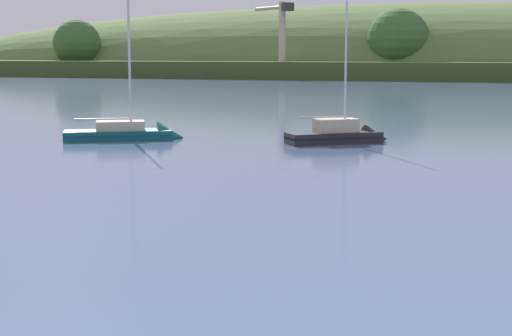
% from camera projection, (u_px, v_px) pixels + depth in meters
% --- Properties ---
extents(far_shoreline_hill, '(412.07, 125.19, 39.73)m').
position_uv_depth(far_shoreline_hill, '(409.00, 74.00, 218.07)').
color(far_shoreline_hill, '#3C4E24').
rests_on(far_shoreline_hill, ground).
extents(dockside_crane, '(11.57, 11.29, 18.26)m').
position_uv_depth(dockside_crane, '(281.00, 41.00, 187.35)').
color(dockside_crane, '#4C4C51').
rests_on(dockside_crane, ground).
extents(sailboat_midwater_white, '(8.93, 5.76, 12.06)m').
position_uv_depth(sailboat_midwater_white, '(133.00, 136.00, 56.98)').
color(sailboat_midwater_white, '#0F564C').
rests_on(sailboat_midwater_white, ground).
extents(sailboat_far_left, '(7.53, 5.65, 10.68)m').
position_uv_depth(sailboat_far_left, '(344.00, 138.00, 54.90)').
color(sailboat_far_left, '#232328').
rests_on(sailboat_far_left, ground).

